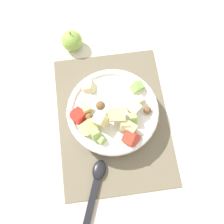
# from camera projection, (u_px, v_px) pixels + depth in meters

# --- Properties ---
(ground_plane) EXTENTS (2.40, 2.40, 0.00)m
(ground_plane) POSITION_uv_depth(u_px,v_px,m) (113.00, 120.00, 0.87)
(ground_plane) COLOR silver
(placemat) EXTENTS (0.44, 0.32, 0.01)m
(placemat) POSITION_uv_depth(u_px,v_px,m) (113.00, 119.00, 0.86)
(placemat) COLOR #756B56
(placemat) RESTS_ON ground_plane
(salad_bowl) EXTENTS (0.26, 0.26, 0.11)m
(salad_bowl) POSITION_uv_depth(u_px,v_px,m) (112.00, 113.00, 0.83)
(salad_bowl) COLOR white
(salad_bowl) RESTS_ON placemat
(serving_spoon) EXTENTS (0.20, 0.10, 0.01)m
(serving_spoon) POSITION_uv_depth(u_px,v_px,m) (96.00, 184.00, 0.79)
(serving_spoon) COLOR black
(serving_spoon) RESTS_ON placemat
(whole_apple) EXTENTS (0.07, 0.07, 0.08)m
(whole_apple) POSITION_uv_depth(u_px,v_px,m) (72.00, 41.00, 0.92)
(whole_apple) COLOR #8CB74C
(whole_apple) RESTS_ON ground_plane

